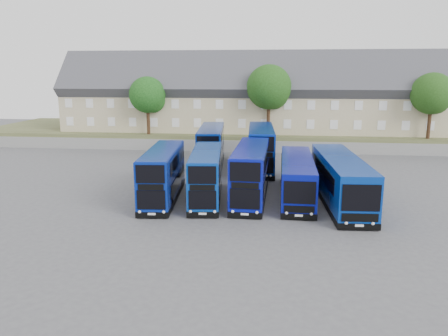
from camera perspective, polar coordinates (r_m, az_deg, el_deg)
ground at (r=33.55m, az=1.59°, el=-5.15°), size 120.00×120.00×0.00m
retaining_wall at (r=56.73m, az=3.69°, el=2.83°), size 70.00×0.40×1.50m
earth_bank at (r=66.57m, az=4.13°, el=4.44°), size 80.00×20.00×2.00m
terrace_row at (r=62.05m, az=4.05°, el=9.07°), size 54.00×10.40×11.20m
dd_front_left at (r=35.49m, az=-8.01°, el=-0.97°), size 3.22×10.35×4.05m
dd_front_mid at (r=35.13m, az=-2.34°, el=-1.07°), size 3.25×10.12×3.95m
dd_front_right at (r=35.35m, az=3.52°, el=-0.75°), size 2.71×10.76×4.25m
dd_rear_left at (r=47.50m, az=-1.68°, el=2.66°), size 3.38×10.99×4.30m
dd_rear_right at (r=46.52m, az=4.84°, el=2.51°), size 3.08×11.30×4.45m
coach_east_a at (r=36.24m, az=9.47°, el=-1.35°), size 2.73×12.07×3.29m
coach_east_b at (r=35.58m, az=14.93°, el=-1.57°), size 3.50×13.41×3.63m
tree_west at (r=59.42m, az=-9.81°, el=9.22°), size 4.80×4.80×7.65m
tree_mid at (r=57.53m, az=6.04°, el=10.25°), size 5.76×5.76×9.18m
tree_east at (r=60.28m, az=25.62°, el=8.57°), size 5.12×5.12×8.16m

